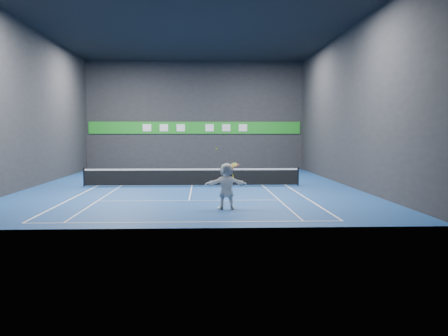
{
  "coord_description": "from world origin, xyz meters",
  "views": [
    {
      "loc": [
        0.64,
        -28.86,
        3.05
      ],
      "look_at": [
        1.57,
        -6.75,
        1.5
      ],
      "focal_mm": 40.0,
      "sensor_mm": 36.0,
      "label": 1
    }
  ],
  "objects_px": {
    "tennis_ball": "(217,149)",
    "tennis_net": "(192,176)",
    "player": "(226,186)",
    "tennis_racket": "(235,166)"
  },
  "relations": [
    {
      "from": "tennis_net",
      "to": "tennis_racket",
      "type": "bearing_deg",
      "value": -77.95
    },
    {
      "from": "tennis_ball",
      "to": "tennis_net",
      "type": "xyz_separation_m",
      "value": [
        -1.18,
        8.96,
        -1.88
      ]
    },
    {
      "from": "tennis_racket",
      "to": "player",
      "type": "bearing_deg",
      "value": -171.97
    },
    {
      "from": "player",
      "to": "tennis_net",
      "type": "relative_size",
      "value": 0.15
    },
    {
      "from": "tennis_ball",
      "to": "tennis_racket",
      "type": "xyz_separation_m",
      "value": [
        0.73,
        0.0,
        -0.7
      ]
    },
    {
      "from": "player",
      "to": "tennis_ball",
      "type": "bearing_deg",
      "value": -12.91
    },
    {
      "from": "tennis_net",
      "to": "tennis_racket",
      "type": "xyz_separation_m",
      "value": [
        1.91,
        -8.96,
        1.18
      ]
    },
    {
      "from": "player",
      "to": "tennis_racket",
      "type": "height_order",
      "value": "tennis_racket"
    },
    {
      "from": "player",
      "to": "tennis_racket",
      "type": "xyz_separation_m",
      "value": [
        0.34,
        0.05,
        0.79
      ]
    },
    {
      "from": "tennis_net",
      "to": "tennis_racket",
      "type": "relative_size",
      "value": 19.07
    }
  ]
}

